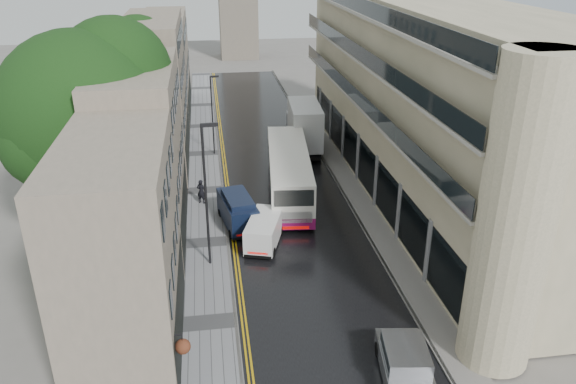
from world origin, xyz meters
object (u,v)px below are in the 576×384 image
object	(u,v)px
white_van	(246,241)
pedestrian	(201,191)
white_lorry	(293,134)
cream_bus	(272,194)
lamp_post_far	(212,116)
navy_van	(231,222)
tree_far	(120,97)
tree_near	(86,142)
lamp_post_near	(206,197)

from	to	relation	value
white_van	pedestrian	xyz separation A→B (m)	(-2.67, 7.73, 0.08)
white_lorry	cream_bus	bearing A→B (deg)	-102.17
lamp_post_far	cream_bus	bearing A→B (deg)	-82.76
navy_van	pedestrian	distance (m)	5.77
pedestrian	lamp_post_far	distance (m)	10.83
tree_far	white_lorry	size ratio (longest dim) A/B	1.45
white_lorry	white_van	xyz separation A→B (m)	(-5.40, -16.27, -1.32)
tree_near	tree_far	world-z (taller)	tree_near
navy_van	pedestrian	world-z (taller)	navy_van
tree_far	cream_bus	world-z (taller)	tree_far
cream_bus	pedestrian	distance (m)	5.63
white_van	pedestrian	bearing A→B (deg)	126.67
tree_near	lamp_post_far	distance (m)	17.66
white_lorry	pedestrian	bearing A→B (deg)	-129.75
cream_bus	lamp_post_far	world-z (taller)	lamp_post_far
tree_near	lamp_post_far	size ratio (longest dim) A/B	1.98
white_lorry	tree_near	bearing A→B (deg)	-132.86
tree_near	pedestrian	world-z (taller)	tree_near
cream_bus	white_van	xyz separation A→B (m)	(-2.23, -5.03, -0.78)
cream_bus	navy_van	bearing A→B (deg)	-132.20
tree_far	lamp_post_near	bearing A→B (deg)	-68.40
pedestrian	lamp_post_near	bearing A→B (deg)	117.08
white_lorry	lamp_post_near	bearing A→B (deg)	-110.49
navy_van	tree_far	bearing A→B (deg)	110.66
cream_bus	white_van	distance (m)	5.56
tree_near	pedestrian	distance (m)	10.10
tree_far	white_van	xyz separation A→B (m)	(8.73, -15.56, -5.27)
tree_far	tree_near	bearing A→B (deg)	-91.32
tree_near	tree_far	xyz separation A→B (m)	(0.30, 13.00, -0.72)
lamp_post_near	lamp_post_far	size ratio (longest dim) A/B	1.23
white_lorry	lamp_post_far	world-z (taller)	lamp_post_far
cream_bus	lamp_post_far	size ratio (longest dim) A/B	1.81
tree_near	lamp_post_far	bearing A→B (deg)	64.16
tree_far	lamp_post_far	distance (m)	8.14
tree_near	lamp_post_far	world-z (taller)	tree_near
cream_bus	white_lorry	size ratio (longest dim) A/B	1.47
tree_near	white_lorry	size ratio (longest dim) A/B	1.61
navy_van	lamp_post_far	xyz separation A→B (m)	(-0.64, 15.91, 2.42)
pedestrian	lamp_post_far	xyz separation A→B (m)	(1.20, 10.45, 2.58)
white_van	white_lorry	bearing A→B (deg)	89.24
lamp_post_far	white_van	bearing A→B (deg)	-93.84
tree_far	white_van	size ratio (longest dim) A/B	2.99
white_van	lamp_post_near	size ratio (longest dim) A/B	0.48
white_lorry	pedestrian	xyz separation A→B (m)	(-8.07, -8.54, -1.24)
white_van	lamp_post_near	xyz separation A→B (m)	(-2.24, -0.81, 3.47)
tree_far	cream_bus	bearing A→B (deg)	-43.87
tree_near	white_lorry	xyz separation A→B (m)	(14.43, 13.71, -4.66)
lamp_post_near	navy_van	bearing A→B (deg)	62.68
tree_far	cream_bus	size ratio (longest dim) A/B	0.99
white_van	lamp_post_far	world-z (taller)	lamp_post_far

